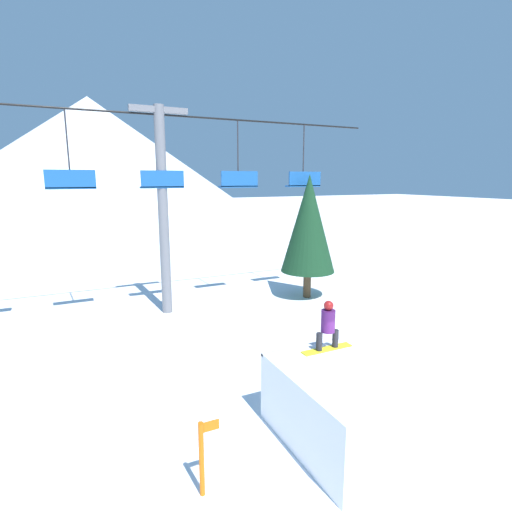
# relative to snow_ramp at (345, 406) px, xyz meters

# --- Properties ---
(ground_plane) EXTENTS (220.00, 220.00, 0.00)m
(ground_plane) POSITION_rel_snow_ramp_xyz_m (0.97, -0.30, -0.85)
(ground_plane) COLOR white
(mountain_ridge) EXTENTS (65.42, 65.42, 22.83)m
(mountain_ridge) POSITION_rel_snow_ramp_xyz_m (0.97, 88.44, 10.57)
(mountain_ridge) COLOR silver
(mountain_ridge) RESTS_ON ground_plane
(snow_ramp) EXTENTS (2.62, 3.32, 1.70)m
(snow_ramp) POSITION_rel_snow_ramp_xyz_m (0.00, 0.00, 0.00)
(snow_ramp) COLOR white
(snow_ramp) RESTS_ON ground_plane
(snowboarder) EXTENTS (1.40, 0.35, 1.27)m
(snowboarder) POSITION_rel_snow_ramp_xyz_m (0.28, 1.13, 1.49)
(snowboarder) COLOR yellow
(snowboarder) RESTS_ON snow_ramp
(chairlift) EXTENTS (20.69, 0.44, 8.90)m
(chairlift) POSITION_rel_snow_ramp_xyz_m (-1.54, 10.63, 4.43)
(chairlift) COLOR slate
(chairlift) RESTS_ON ground_plane
(pine_tree_near) EXTENTS (2.66, 2.66, 6.13)m
(pine_tree_near) POSITION_rel_snow_ramp_xyz_m (5.39, 9.90, 2.87)
(pine_tree_near) COLOR #4C3823
(pine_tree_near) RESTS_ON ground_plane
(trail_marker) EXTENTS (0.41, 0.10, 1.52)m
(trail_marker) POSITION_rel_snow_ramp_xyz_m (-3.44, -0.17, -0.04)
(trail_marker) COLOR orange
(trail_marker) RESTS_ON ground_plane
(distant_skier) EXTENTS (0.24, 0.24, 1.23)m
(distant_skier) POSITION_rel_snow_ramp_xyz_m (-1.34, 11.59, -0.18)
(distant_skier) COLOR black
(distant_skier) RESTS_ON ground_plane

